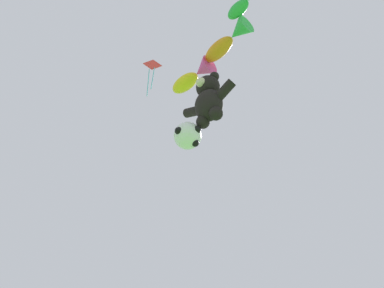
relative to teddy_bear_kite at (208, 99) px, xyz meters
name	(u,v)px	position (x,y,z in m)	size (l,w,h in m)	color
teddy_bear_kite	(208,99)	(0.00, 0.00, 0.00)	(2.36, 1.04, 2.40)	black
soccer_ball_kite	(188,136)	(-0.86, -0.17, -1.35)	(1.07, 1.06, 0.98)	white
fish_kite_emerald	(245,3)	(2.49, -0.64, 2.89)	(1.53, 0.72, 0.64)	green
fish_kite_tangerine	(229,40)	(1.14, 0.02, 2.60)	(2.32, 0.98, 0.82)	orange
fish_kite_goldfin	(194,76)	(-0.98, 0.31, 2.45)	(2.13, 0.87, 0.86)	yellow
diamond_kite	(152,69)	(-3.32, -0.18, 4.62)	(0.61, 0.75, 2.72)	red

